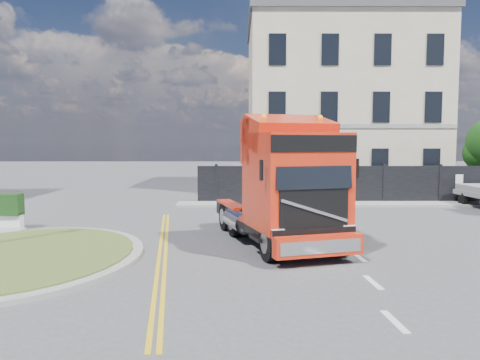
{
  "coord_description": "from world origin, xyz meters",
  "views": [
    {
      "loc": [
        -0.8,
        -15.99,
        3.34
      ],
      "look_at": [
        -0.75,
        2.36,
        1.8
      ],
      "focal_mm": 35.0,
      "sensor_mm": 36.0,
      "label": 1
    }
  ],
  "objects": [
    {
      "name": "ground",
      "position": [
        0.0,
        0.0,
        0.0
      ],
      "size": [
        120.0,
        120.0,
        0.0
      ],
      "primitive_type": "plane",
      "color": "#424244",
      "rests_on": "ground"
    },
    {
      "name": "georgian_building",
      "position": [
        6.0,
        16.5,
        5.77
      ],
      "size": [
        12.3,
        10.3,
        12.8
      ],
      "color": "beige",
      "rests_on": "ground"
    },
    {
      "name": "truck",
      "position": [
        0.71,
        -1.58,
        1.8
      ],
      "size": [
        4.25,
        7.14,
        4.02
      ],
      "rotation": [
        0.0,
        0.0,
        0.28
      ],
      "color": "black",
      "rests_on": "ground"
    },
    {
      "name": "hoarding_fence",
      "position": [
        6.55,
        9.0,
        1.0
      ],
      "size": [
        18.8,
        0.25,
        2.0
      ],
      "color": "black",
      "rests_on": "ground"
    },
    {
      "name": "traffic_island",
      "position": [
        -7.0,
        -3.0,
        0.08
      ],
      "size": [
        6.8,
        6.8,
        0.17
      ],
      "color": "gray",
      "rests_on": "ground"
    },
    {
      "name": "pavement_far",
      "position": [
        6.0,
        8.1,
        0.06
      ],
      "size": [
        20.0,
        1.6,
        0.12
      ],
      "primitive_type": "cube",
      "color": "gray",
      "rests_on": "ground"
    }
  ]
}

